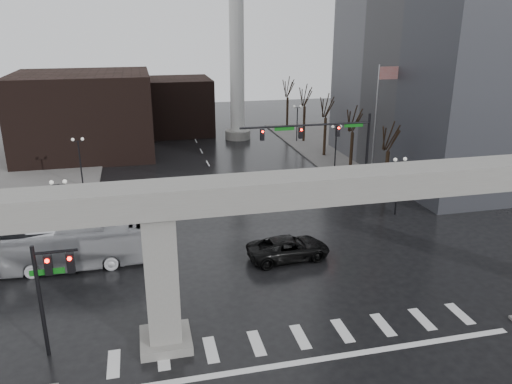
# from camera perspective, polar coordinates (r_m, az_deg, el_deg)

# --- Properties ---
(ground) EXTENTS (160.00, 160.00, 0.00)m
(ground) POSITION_cam_1_polar(r_m,az_deg,el_deg) (28.49, 4.44, -15.04)
(ground) COLOR black
(ground) RESTS_ON ground
(sidewalk_ne) EXTENTS (28.00, 36.00, 0.15)m
(sidewalk_ne) POSITION_cam_1_polar(r_m,az_deg,el_deg) (69.16, 16.15, 5.00)
(sidewalk_ne) COLOR slate
(sidewalk_ne) RESTS_ON ground
(elevated_guideway) EXTENTS (48.00, 2.60, 8.70)m
(elevated_guideway) POSITION_cam_1_polar(r_m,az_deg,el_deg) (25.70, 7.52, -1.77)
(elevated_guideway) COLOR gray
(elevated_guideway) RESTS_ON ground
(building_far_left) EXTENTS (16.00, 14.00, 10.00)m
(building_far_left) POSITION_cam_1_polar(r_m,az_deg,el_deg) (65.65, -18.99, 8.41)
(building_far_left) COLOR black
(building_far_left) RESTS_ON ground
(building_far_mid) EXTENTS (10.00, 10.00, 8.00)m
(building_far_mid) POSITION_cam_1_polar(r_m,az_deg,el_deg) (75.56, -9.08, 9.69)
(building_far_mid) COLOR black
(building_far_mid) RESTS_ON ground
(smokestack) EXTENTS (3.60, 3.60, 30.00)m
(smokestack) POSITION_cam_1_polar(r_m,az_deg,el_deg) (69.77, -2.23, 16.88)
(smokestack) COLOR silver
(smokestack) RESTS_ON ground
(signal_mast_arm) EXTENTS (12.12, 0.43, 8.00)m
(signal_mast_arm) POSITION_cam_1_polar(r_m,az_deg,el_deg) (45.51, 8.34, 5.99)
(signal_mast_arm) COLOR black
(signal_mast_arm) RESTS_ON ground
(signal_left_pole) EXTENTS (2.30, 0.30, 6.00)m
(signal_left_pole) POSITION_cam_1_polar(r_m,az_deg,el_deg) (26.23, -22.51, -9.43)
(signal_left_pole) COLOR black
(signal_left_pole) RESTS_ON ground
(flagpole_assembly) EXTENTS (2.06, 0.12, 12.00)m
(flagpole_assembly) POSITION_cam_1_polar(r_m,az_deg,el_deg) (50.61, 13.85, 8.92)
(flagpole_assembly) COLOR silver
(flagpole_assembly) RESTS_ON ground
(lamp_right_0) EXTENTS (1.22, 0.32, 5.11)m
(lamp_right_0) POSITION_cam_1_polar(r_m,az_deg,el_deg) (43.83, 15.97, 1.75)
(lamp_right_0) COLOR black
(lamp_right_0) RESTS_ON ground
(lamp_right_1) EXTENTS (1.22, 0.32, 5.11)m
(lamp_right_1) POSITION_cam_1_polar(r_m,az_deg,el_deg) (56.00, 9.13, 5.92)
(lamp_right_1) COLOR black
(lamp_right_1) RESTS_ON ground
(lamp_right_2) EXTENTS (1.22, 0.32, 5.11)m
(lamp_right_2) POSITION_cam_1_polar(r_m,az_deg,el_deg) (68.87, 4.74, 8.53)
(lamp_right_2) COLOR black
(lamp_right_2) RESTS_ON ground
(lamp_left_0) EXTENTS (1.22, 0.32, 5.11)m
(lamp_left_0) POSITION_cam_1_polar(r_m,az_deg,el_deg) (38.95, -21.42, -1.00)
(lamp_left_0) COLOR black
(lamp_left_0) RESTS_ON ground
(lamp_left_1) EXTENTS (1.22, 0.32, 5.11)m
(lamp_left_1) POSITION_cam_1_polar(r_m,az_deg,el_deg) (52.27, -19.54, 4.12)
(lamp_left_1) COLOR black
(lamp_left_1) RESTS_ON ground
(lamp_left_2) EXTENTS (1.22, 0.32, 5.11)m
(lamp_left_2) POSITION_cam_1_polar(r_m,az_deg,el_deg) (65.88, -18.42, 7.14)
(lamp_left_2) COLOR black
(lamp_left_2) RESTS_ON ground
(tree_right_0) EXTENTS (1.09, 1.58, 7.50)m
(tree_right_0) POSITION_cam_1_polar(r_m,az_deg,el_deg) (47.87, 14.70, 2.44)
(tree_right_0) COLOR black
(tree_right_0) RESTS_ON ground
(tree_right_1) EXTENTS (1.09, 1.61, 7.67)m
(tree_right_1) POSITION_cam_1_polar(r_m,az_deg,el_deg) (54.78, 10.88, 4.85)
(tree_right_1) COLOR black
(tree_right_1) RESTS_ON ground
(tree_right_2) EXTENTS (1.10, 1.63, 7.85)m
(tree_right_2) POSITION_cam_1_polar(r_m,az_deg,el_deg) (61.95, 7.91, 6.70)
(tree_right_2) COLOR black
(tree_right_2) RESTS_ON ground
(tree_right_3) EXTENTS (1.11, 1.66, 8.02)m
(tree_right_3) POSITION_cam_1_polar(r_m,az_deg,el_deg) (69.30, 5.54, 8.15)
(tree_right_3) COLOR black
(tree_right_3) RESTS_ON ground
(tree_right_4) EXTENTS (1.12, 1.69, 8.19)m
(tree_right_4) POSITION_cam_1_polar(r_m,az_deg,el_deg) (76.78, 3.62, 9.31)
(tree_right_4) COLOR black
(tree_right_4) RESTS_ON ground
(pickup_truck) EXTENTS (6.01, 3.13, 1.62)m
(pickup_truck) POSITION_cam_1_polar(r_m,az_deg,el_deg) (35.26, 3.76, -6.42)
(pickup_truck) COLOR black
(pickup_truck) RESTS_ON ground
(city_bus) EXTENTS (10.92, 2.62, 3.04)m
(city_bus) POSITION_cam_1_polar(r_m,az_deg,el_deg) (36.07, -20.86, -5.86)
(city_bus) COLOR #BBBCC1
(city_bus) RESTS_ON ground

